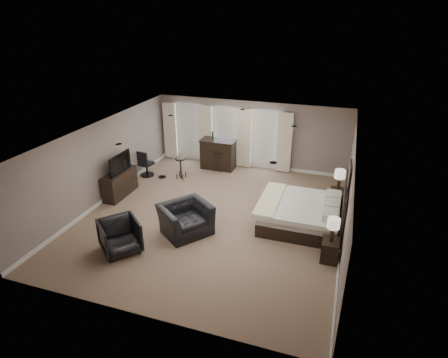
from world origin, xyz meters
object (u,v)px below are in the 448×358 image
(tv, at_px, (118,170))
(nightstand_near, at_px, (330,250))
(bed, at_px, (303,203))
(desk_chair, at_px, (146,163))
(bar_stool_right, at_px, (218,162))
(lamp_far, at_px, (339,180))
(dresser, at_px, (120,184))
(nightstand_far, at_px, (337,198))
(lamp_near, at_px, (333,230))
(bar_counter, at_px, (218,154))
(armchair_near, at_px, (185,214))
(bar_stool_left, at_px, (181,168))
(armchair_far, at_px, (120,235))

(tv, bearing_deg, nightstand_near, -101.93)
(bed, bearing_deg, desk_chair, 163.76)
(nightstand_near, height_order, bar_stool_right, bar_stool_right)
(lamp_far, distance_m, dresser, 7.09)
(tv, bearing_deg, dresser, 0.00)
(tv, bearing_deg, nightstand_far, -78.26)
(nightstand_near, distance_m, dresser, 7.07)
(lamp_near, distance_m, bar_counter, 6.61)
(lamp_far, xyz_separation_m, tv, (-6.92, -1.44, -0.01))
(nightstand_near, xyz_separation_m, lamp_far, (0.00, 2.90, 0.66))
(armchair_near, distance_m, bar_stool_left, 3.71)
(bed, height_order, armchair_far, bed)
(lamp_far, bearing_deg, armchair_far, -140.54)
(bar_stool_left, bearing_deg, nightstand_near, -31.12)
(bed, bearing_deg, bar_stool_right, 140.51)
(armchair_near, bearing_deg, lamp_far, -16.23)
(nightstand_near, relative_size, bar_stool_left, 0.68)
(nightstand_near, height_order, nightstand_far, nightstand_far)
(nightstand_far, distance_m, desk_chair, 6.90)
(armchair_far, relative_size, bar_counter, 0.72)
(armchair_far, xyz_separation_m, bar_stool_left, (-0.44, 4.68, -0.07))
(nightstand_far, bearing_deg, armchair_near, -143.76)
(nightstand_far, height_order, bar_stool_right, bar_stool_right)
(dresser, relative_size, tv, 1.31)
(bar_stool_left, bearing_deg, tv, -125.60)
(bed, height_order, bar_counter, bed)
(nightstand_far, bearing_deg, lamp_far, 0.00)
(bar_stool_left, bearing_deg, dresser, -125.60)
(lamp_far, relative_size, bar_counter, 0.50)
(nightstand_far, bearing_deg, bar_stool_left, 175.29)
(bar_stool_left, height_order, desk_chair, desk_chair)
(armchair_far, xyz_separation_m, bar_stool_right, (0.63, 5.74, -0.11))
(nightstand_near, height_order, dresser, dresser)
(bar_counter, bearing_deg, lamp_near, -45.89)
(nightstand_near, relative_size, tv, 0.49)
(lamp_far, bearing_deg, bar_counter, 158.18)
(lamp_near, bearing_deg, tv, 168.07)
(armchair_far, height_order, bar_stool_left, armchair_far)
(nightstand_near, xyz_separation_m, bar_stool_left, (-5.56, 3.36, 0.13))
(dresser, height_order, bar_counter, bar_counter)
(lamp_far, bearing_deg, bed, -121.54)
(lamp_far, relative_size, bar_stool_left, 0.83)
(dresser, relative_size, desk_chair, 1.46)
(bar_counter, bearing_deg, bed, -41.61)
(bar_stool_right, bearing_deg, tv, -129.37)
(nightstand_far, relative_size, bar_stool_right, 0.80)
(bed, distance_m, bar_counter, 4.96)
(nightstand_near, distance_m, lamp_far, 2.97)
(lamp_near, bearing_deg, lamp_far, 90.00)
(lamp_near, bearing_deg, bed, 121.54)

